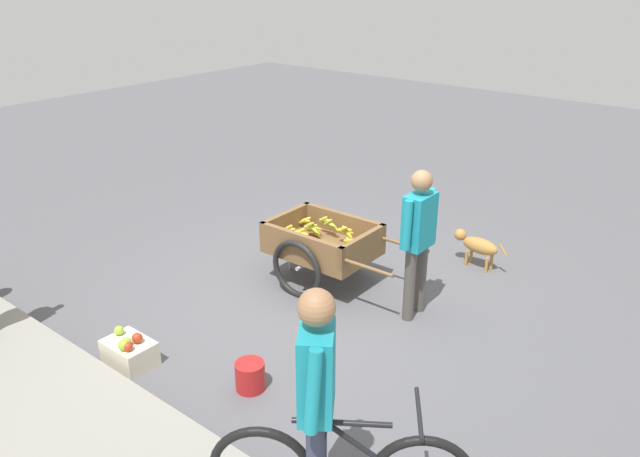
{
  "coord_description": "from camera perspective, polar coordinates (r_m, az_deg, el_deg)",
  "views": [
    {
      "loc": [
        -3.61,
        4.43,
        3.26
      ],
      "look_at": [
        0.1,
        -0.16,
        0.75
      ],
      "focal_mm": 35.32,
      "sensor_mm": 36.0,
      "label": 1
    }
  ],
  "objects": [
    {
      "name": "plastic_bucket",
      "position": [
        5.33,
        -6.35,
        -13.12
      ],
      "size": [
        0.25,
        0.25,
        0.25
      ],
      "primitive_type": "cylinder",
      "color": "#B21E1E",
      "rests_on": "ground"
    },
    {
      "name": "fruit_cart",
      "position": [
        6.79,
        0.23,
        -1.49
      ],
      "size": [
        1.66,
        0.95,
        0.7
      ],
      "color": "brown",
      "rests_on": "ground"
    },
    {
      "name": "ground_plane",
      "position": [
        6.57,
        -0.16,
        -6.66
      ],
      "size": [
        24.0,
        24.0,
        0.0
      ],
      "primitive_type": "plane",
      "color": "#56565B"
    },
    {
      "name": "vendor_person",
      "position": [
        6.03,
        8.91,
        -0.35
      ],
      "size": [
        0.21,
        0.55,
        1.51
      ],
      "color": "#4C4742",
      "rests_on": "ground"
    },
    {
      "name": "apple_crate",
      "position": [
        5.83,
        -16.88,
        -10.59
      ],
      "size": [
        0.44,
        0.32,
        0.31
      ],
      "color": "beige",
      "rests_on": "ground"
    },
    {
      "name": "cyclist_person",
      "position": [
        3.77,
        -0.31,
        -14.28
      ],
      "size": [
        0.36,
        0.51,
        1.62
      ],
      "color": "#333851",
      "rests_on": "ground"
    },
    {
      "name": "dog",
      "position": [
        7.42,
        14.05,
        -1.45
      ],
      "size": [
        0.67,
        0.22,
        0.4
      ],
      "color": "#AD7A38",
      "rests_on": "ground"
    }
  ]
}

